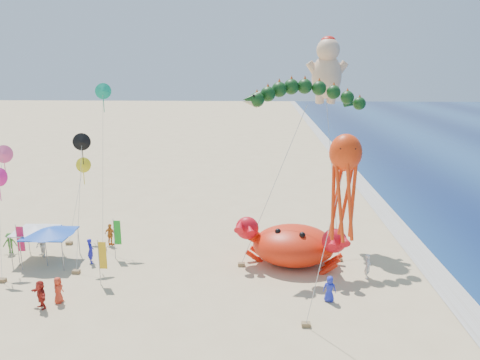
% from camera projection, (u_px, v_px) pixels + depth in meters
% --- Properties ---
extents(ground, '(320.00, 320.00, 0.00)m').
position_uv_depth(ground, '(267.00, 278.00, 32.59)').
color(ground, '#D1B784').
rests_on(ground, ground).
extents(foam_strip, '(320.00, 320.00, 0.00)m').
position_uv_depth(foam_strip, '(442.00, 281.00, 32.07)').
color(foam_strip, silver).
rests_on(foam_strip, ground).
extents(crab_inflatable, '(8.17, 6.79, 3.58)m').
position_uv_depth(crab_inflatable, '(294.00, 244.00, 34.44)').
color(crab_inflatable, red).
rests_on(crab_inflatable, ground).
extents(dragon_kite, '(9.73, 5.88, 13.08)m').
position_uv_depth(dragon_kite, '(305.00, 99.00, 34.40)').
color(dragon_kite, black).
rests_on(dragon_kite, ground).
extents(cherub_kite, '(2.46, 7.67, 16.68)m').
position_uv_depth(cherub_kite, '(327.00, 68.00, 38.21)').
color(cherub_kite, beige).
rests_on(cherub_kite, ground).
extents(octopus_kite, '(2.54, 2.00, 11.18)m').
position_uv_depth(octopus_kite, '(344.00, 180.00, 23.25)').
color(octopus_kite, red).
rests_on(octopus_kite, ground).
extents(canopy_blue, '(3.61, 3.61, 2.71)m').
position_uv_depth(canopy_blue, '(49.00, 231.00, 34.62)').
color(canopy_blue, gray).
rests_on(canopy_blue, ground).
extents(canopy_white, '(3.17, 3.17, 2.71)m').
position_uv_depth(canopy_white, '(35.00, 228.00, 35.23)').
color(canopy_white, gray).
rests_on(canopy_white, ground).
extents(feather_flags, '(7.52, 6.13, 3.20)m').
position_uv_depth(feather_flags, '(59.00, 248.00, 32.54)').
color(feather_flags, gray).
rests_on(feather_flags, ground).
extents(beachgoers, '(28.00, 11.37, 1.90)m').
position_uv_depth(beachgoers, '(100.00, 263.00, 32.87)').
color(beachgoers, white).
rests_on(beachgoers, ground).
extents(small_kites, '(7.12, 10.80, 13.03)m').
position_uv_depth(small_kites, '(57.00, 157.00, 35.39)').
color(small_kites, '#0EA071').
rests_on(small_kites, ground).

